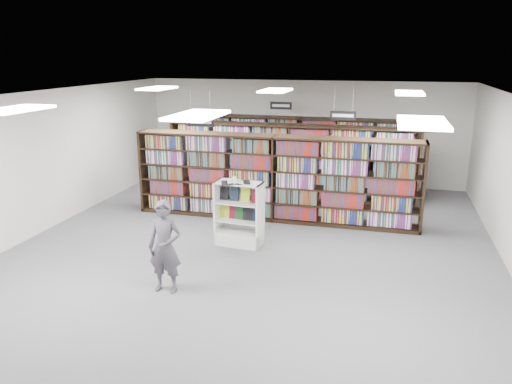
% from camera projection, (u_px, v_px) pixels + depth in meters
% --- Properties ---
extents(floor, '(12.00, 12.00, 0.00)m').
position_uv_depth(floor, '(253.00, 248.00, 10.60)').
color(floor, '#4C4C51').
rests_on(floor, ground).
extents(ceiling, '(10.00, 12.00, 0.10)m').
position_uv_depth(ceiling, '(253.00, 96.00, 9.74)').
color(ceiling, white).
rests_on(ceiling, wall_back).
extents(wall_back, '(10.00, 0.10, 3.20)m').
position_uv_depth(wall_back, '(303.00, 132.00, 15.76)').
color(wall_back, silver).
rests_on(wall_back, ground).
extents(wall_front, '(10.00, 0.10, 3.20)m').
position_uv_depth(wall_front, '(84.00, 323.00, 4.58)').
color(wall_front, silver).
rests_on(wall_front, ground).
extents(wall_left, '(0.10, 12.00, 3.20)m').
position_uv_depth(wall_left, '(42.00, 162.00, 11.40)').
color(wall_left, silver).
rests_on(wall_left, ground).
extents(bookshelf_row_near, '(7.00, 0.60, 2.10)m').
position_uv_depth(bookshelf_row_near, '(275.00, 178.00, 12.18)').
color(bookshelf_row_near, black).
rests_on(bookshelf_row_near, floor).
extents(bookshelf_row_mid, '(7.00, 0.60, 2.10)m').
position_uv_depth(bookshelf_row_mid, '(290.00, 162.00, 14.05)').
color(bookshelf_row_mid, black).
rests_on(bookshelf_row_mid, floor).
extents(bookshelf_row_far, '(7.00, 0.60, 2.10)m').
position_uv_depth(bookshelf_row_far, '(300.00, 151.00, 15.63)').
color(bookshelf_row_far, black).
rests_on(bookshelf_row_far, floor).
extents(aisle_sign_left, '(0.65, 0.02, 0.80)m').
position_uv_depth(aisle_sign_left, '(200.00, 121.00, 11.22)').
color(aisle_sign_left, '#B2B2B7').
rests_on(aisle_sign_left, ceiling).
extents(aisle_sign_right, '(0.65, 0.02, 0.80)m').
position_uv_depth(aisle_sign_right, '(343.00, 115.00, 12.35)').
color(aisle_sign_right, '#B2B2B7').
rests_on(aisle_sign_right, ceiling).
extents(aisle_sign_center, '(0.65, 0.02, 0.80)m').
position_uv_depth(aisle_sign_center, '(281.00, 105.00, 14.70)').
color(aisle_sign_center, '#B2B2B7').
rests_on(aisle_sign_center, ceiling).
extents(troffer_front_left, '(0.60, 1.20, 0.04)m').
position_uv_depth(troffer_front_left, '(15.00, 109.00, 7.70)').
color(troffer_front_left, white).
rests_on(troffer_front_left, ceiling).
extents(troffer_front_center, '(0.60, 1.20, 0.04)m').
position_uv_depth(troffer_front_center, '(197.00, 115.00, 6.96)').
color(troffer_front_center, white).
rests_on(troffer_front_center, ceiling).
extents(troffer_front_right, '(0.60, 1.20, 0.04)m').
position_uv_depth(troffer_front_right, '(422.00, 123.00, 6.22)').
color(troffer_front_right, white).
rests_on(troffer_front_right, ceiling).
extents(troffer_back_left, '(0.60, 1.20, 0.04)m').
position_uv_depth(troffer_back_left, '(157.00, 88.00, 12.35)').
color(troffer_back_left, white).
rests_on(troffer_back_left, ceiling).
extents(troffer_back_center, '(0.60, 1.20, 0.04)m').
position_uv_depth(troffer_back_center, '(275.00, 91.00, 11.62)').
color(troffer_back_center, white).
rests_on(troffer_back_center, ceiling).
extents(troffer_back_right, '(0.60, 1.20, 0.04)m').
position_uv_depth(troffer_back_right, '(409.00, 93.00, 10.88)').
color(troffer_back_right, white).
rests_on(troffer_back_right, ceiling).
extents(endcap_display, '(1.04, 0.58, 1.39)m').
position_uv_depth(endcap_display, '(240.00, 223.00, 10.72)').
color(endcap_display, silver).
rests_on(endcap_display, floor).
extents(open_book, '(0.68, 0.53, 0.13)m').
position_uv_depth(open_book, '(235.00, 181.00, 10.38)').
color(open_book, black).
rests_on(open_book, endcap_display).
extents(shopper, '(0.60, 0.40, 1.63)m').
position_uv_depth(shopper, '(165.00, 247.00, 8.49)').
color(shopper, '#4D4852').
rests_on(shopper, floor).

